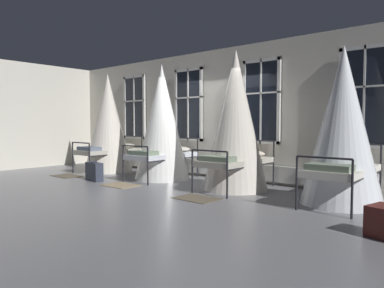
% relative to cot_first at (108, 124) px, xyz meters
% --- Properties ---
extents(ground, '(21.19, 21.19, 0.00)m').
position_rel_cot_first_xyz_m(ground, '(3.26, -0.27, -1.36)').
color(ground, slate).
extents(back_wall_with_windows, '(11.59, 0.10, 3.23)m').
position_rel_cot_first_xyz_m(back_wall_with_windows, '(3.26, 1.12, 0.26)').
color(back_wall_with_windows, beige).
rests_on(back_wall_with_windows, ground).
extents(end_wall_left, '(0.10, 6.72, 3.23)m').
position_rel_cot_first_xyz_m(end_wall_left, '(-2.54, -1.79, 0.26)').
color(end_wall_left, beige).
rests_on(end_wall_left, ground).
extents(window_bank, '(7.55, 0.10, 2.77)m').
position_rel_cot_first_xyz_m(window_bank, '(3.26, 1.00, -0.33)').
color(window_bank, black).
rests_on(window_bank, ground).
extents(cot_first, '(1.35, 1.84, 2.79)m').
position_rel_cot_first_xyz_m(cot_first, '(0.00, 0.00, 0.00)').
color(cot_first, black).
rests_on(cot_first, ground).
extents(cot_second, '(1.35, 1.84, 2.82)m').
position_rel_cot_first_xyz_m(cot_second, '(2.19, -0.01, 0.01)').
color(cot_second, black).
rests_on(cot_second, ground).
extents(cot_third, '(1.35, 1.82, 2.89)m').
position_rel_cot_first_xyz_m(cot_third, '(4.36, -0.03, 0.05)').
color(cot_third, black).
rests_on(cot_third, ground).
extents(cot_fourth, '(1.35, 1.84, 2.68)m').
position_rel_cot_first_xyz_m(cot_fourth, '(6.51, -0.03, -0.05)').
color(cot_fourth, black).
rests_on(cot_fourth, ground).
extents(rug_first, '(0.80, 0.56, 0.01)m').
position_rel_cot_first_xyz_m(rug_first, '(-0.04, -1.29, -1.35)').
color(rug_first, brown).
rests_on(rug_first, ground).
extents(rug_second, '(0.81, 0.58, 0.01)m').
position_rel_cot_first_xyz_m(rug_second, '(2.16, -1.29, -1.35)').
color(rug_second, '#8E7A5B').
rests_on(rug_second, ground).
extents(rug_third, '(0.82, 0.58, 0.01)m').
position_rel_cot_first_xyz_m(rug_third, '(4.36, -1.29, -1.35)').
color(rug_third, brown).
rests_on(rug_third, ground).
extents(suitcase_dark, '(0.58, 0.29, 0.47)m').
position_rel_cot_first_xyz_m(suitcase_dark, '(1.16, -1.29, -1.14)').
color(suitcase_dark, '#2D3342').
rests_on(suitcase_dark, ground).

